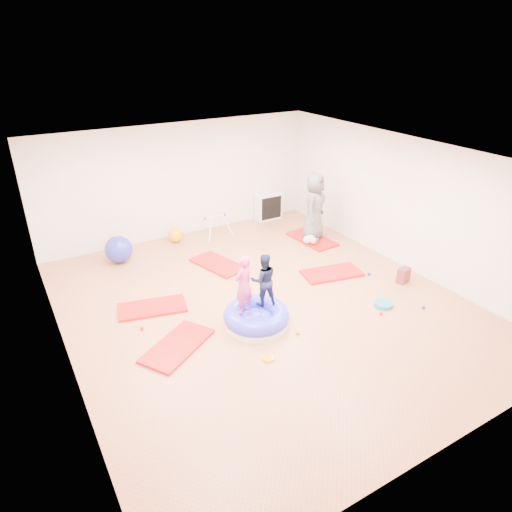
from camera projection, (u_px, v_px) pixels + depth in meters
room at (265, 237)px, 8.07m from camera, size 7.01×8.01×2.81m
gym_mat_front_left at (177, 346)px, 7.48m from camera, size 1.44×1.23×0.05m
gym_mat_mid_left at (152, 308)px, 8.53m from camera, size 1.35×0.89×0.05m
gym_mat_center_back at (218, 264)px, 10.14m from camera, size 0.95×1.39×0.05m
gym_mat_right at (332, 273)px, 9.76m from camera, size 1.36×0.87×0.05m
gym_mat_rear_right at (312, 239)px, 11.39m from camera, size 0.73×1.34×0.05m
inflatable_cushion at (256, 317)px, 8.02m from camera, size 1.17×1.17×0.37m
child_pink at (243, 282)px, 7.65m from camera, size 0.46×0.38×1.09m
child_navy at (264, 277)px, 7.92m from camera, size 0.57×0.50×0.98m
adult_caregiver at (314, 207)px, 11.04m from camera, size 0.96×0.90×1.65m
infant at (310, 239)px, 11.04m from camera, size 0.35×0.35×0.20m
ball_pit_balls at (308, 298)px, 8.82m from camera, size 4.87×2.91×0.07m
exercise_ball_blue at (119, 249)px, 10.18m from camera, size 0.61×0.61×0.61m
exercise_ball_orange at (175, 235)px, 11.22m from camera, size 0.37×0.37×0.37m
infant_play_gym at (215, 223)px, 11.44m from camera, size 0.73×0.69×0.56m
cube_shelf at (268, 206)px, 12.58m from camera, size 0.72×0.35×0.72m
balance_disc at (383, 304)px, 8.61m from camera, size 0.35×0.35×0.08m
backpack at (403, 275)px, 9.39m from camera, size 0.31×0.23×0.32m
yellow_toy at (268, 358)px, 7.21m from camera, size 0.20×0.20×0.03m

